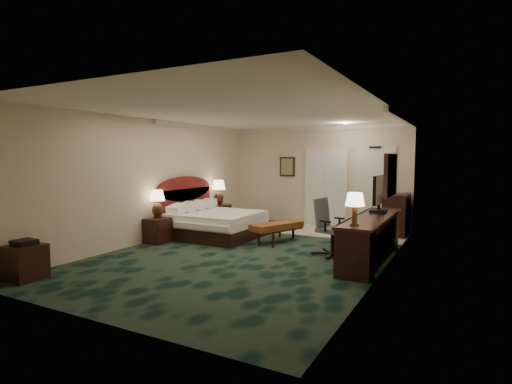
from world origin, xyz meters
The scene contains 25 objects.
floor centered at (0.00, 0.00, 0.00)m, with size 5.00×7.50×0.00m, color black.
ceiling centered at (0.00, 0.00, 2.70)m, with size 5.00×7.50×0.00m, color white.
wall_back centered at (0.00, 3.75, 1.35)m, with size 5.00×0.00×2.70m, color beige.
wall_front centered at (0.00, -3.75, 1.35)m, with size 5.00×0.00×2.70m, color beige.
wall_left centered at (-2.50, 0.00, 1.35)m, with size 0.00×7.50×2.70m, color beige.
wall_right centered at (2.50, 0.00, 1.35)m, with size 0.00×7.50×2.70m, color beige.
crown_molding centered at (0.00, 0.00, 2.65)m, with size 5.00×7.50×0.10m, color silver, non-canonical shape.
tile_patch centered at (0.90, 2.90, 0.01)m, with size 3.20×1.70×0.01m, color #AFA792.
headboard centered at (-2.44, 1.00, 0.70)m, with size 0.12×2.00×1.40m, color #541119, non-canonical shape.
entry_door centered at (1.55, 3.72, 1.05)m, with size 1.02×0.06×2.18m, color silver.
closet_doors centered at (0.25, 3.71, 1.05)m, with size 1.20×0.06×2.10m, color silver.
wall_art centered at (-0.90, 3.71, 1.60)m, with size 0.45×0.06×0.55m, color #4B6154.
wall_mirror centered at (2.46, 0.60, 1.55)m, with size 0.05×0.95×0.75m, color white.
bed centered at (-1.47, 0.93, 0.30)m, with size 1.86×1.73×0.59m, color white.
nightstand_near centered at (-2.26, -0.19, 0.27)m, with size 0.43×0.49×0.54m, color black.
nightstand_far centered at (-2.25, 2.22, 0.29)m, with size 0.47×0.53×0.58m, color black.
lamp_near centered at (-2.29, -0.15, 0.85)m, with size 0.32×0.32×0.61m, color black, non-canonical shape.
lamp_far centered at (-2.23, 2.18, 0.92)m, with size 0.36×0.36×0.67m, color black, non-canonical shape.
bed_bench centered at (0.01, 1.09, 0.21)m, with size 0.44×1.26×0.43m, color brown.
side_table centered at (-2.22, -3.17, 0.27)m, with size 0.49×0.49×0.53m, color black.
desk centered at (2.18, 0.44, 0.40)m, with size 0.60×2.79×0.80m, color black.
tv centered at (2.17, 1.12, 1.16)m, with size 0.08×0.91×0.71m, color black.
desk_lamp centered at (2.15, -0.64, 1.06)m, with size 0.30×0.30×0.52m, color black, non-canonical shape.
desk_chair centered at (1.45, 0.48, 0.54)m, with size 0.63×0.59×1.08m, color #54545A, non-canonical shape.
minibar centered at (2.19, 3.20, 0.50)m, with size 0.52×0.94×0.99m, color black.
Camera 1 is at (3.69, -6.76, 1.85)m, focal length 28.00 mm.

